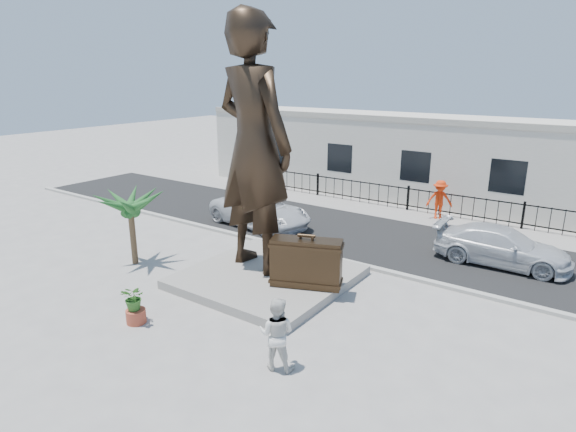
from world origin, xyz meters
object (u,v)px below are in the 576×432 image
at_px(tourist, 277,334).
at_px(car_white, 260,211).
at_px(suitcase, 306,263).
at_px(statue, 254,146).

xyz_separation_m(tourist, car_white, (-7.39, 8.69, -0.19)).
bearing_deg(car_white, suitcase, -122.74).
xyz_separation_m(suitcase, tourist, (1.64, -3.80, -0.17)).
bearing_deg(suitcase, statue, 147.99).
relative_size(suitcase, car_white, 0.43).
distance_m(statue, suitcase, 4.22).
relative_size(suitcase, tourist, 1.21).
xyz_separation_m(statue, suitcase, (2.36, -0.41, -3.48)).
xyz_separation_m(statue, tourist, (4.01, -4.21, -3.64)).
height_order(suitcase, tourist, suitcase).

